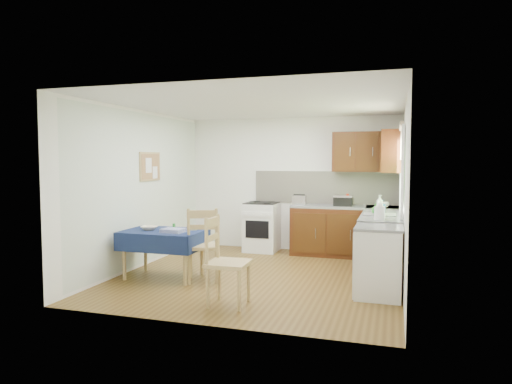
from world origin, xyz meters
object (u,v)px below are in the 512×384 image
(chair_near, at_px, (224,258))
(dish_rack, at_px, (380,214))
(toaster, at_px, (299,200))
(sandwich_press, at_px, (343,201))
(kettle, at_px, (380,212))
(dining_table, at_px, (164,238))
(chair_far, at_px, (203,243))

(chair_near, height_order, dish_rack, dish_rack)
(chair_near, xyz_separation_m, toaster, (0.24, 3.17, 0.43))
(sandwich_press, distance_m, kettle, 1.88)
(toaster, height_order, dish_rack, dish_rack)
(dining_table, xyz_separation_m, chair_near, (1.29, -0.92, -0.03))
(dish_rack, relative_size, kettle, 1.91)
(sandwich_press, bearing_deg, toaster, 172.73)
(kettle, bearing_deg, dining_table, -170.43)
(sandwich_press, xyz_separation_m, dish_rack, (0.66, -1.26, -0.07))
(chair_near, bearing_deg, dish_rack, -42.74)
(chair_far, height_order, dish_rack, dish_rack)
(dining_table, relative_size, toaster, 4.66)
(dish_rack, bearing_deg, kettle, -109.99)
(chair_near, distance_m, kettle, 2.27)
(sandwich_press, bearing_deg, kettle, -76.71)
(dining_table, relative_size, chair_far, 1.09)
(chair_far, relative_size, chair_near, 1.00)
(dining_table, bearing_deg, chair_far, -22.88)
(toaster, bearing_deg, chair_near, -115.02)
(toaster, relative_size, sandwich_press, 0.76)
(dining_table, height_order, kettle, kettle)
(dining_table, distance_m, sandwich_press, 3.26)
(dining_table, distance_m, chair_near, 1.59)
(chair_far, bearing_deg, dining_table, -25.88)
(dish_rack, bearing_deg, dining_table, 176.93)
(chair_far, distance_m, toaster, 2.50)
(chair_near, xyz_separation_m, dish_rack, (1.69, 1.92, 0.37))
(sandwich_press, height_order, kettle, kettle)
(toaster, bearing_deg, chair_far, -131.91)
(toaster, distance_m, sandwich_press, 0.79)
(chair_far, height_order, kettle, kettle)
(kettle, bearing_deg, sandwich_press, 111.06)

